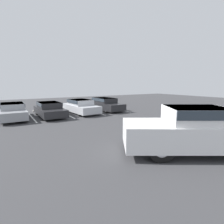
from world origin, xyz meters
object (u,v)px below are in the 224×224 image
parked_sedan_c (81,106)px  wheel_stop_curb (43,110)px  parked_sedan_d (105,104)px  pickup_truck (203,130)px  parked_sedan_b (49,109)px  parked_sedan_a (13,111)px  traffic_cone (204,121)px

parked_sedan_c → wheel_stop_curb: 4.24m
parked_sedan_c → parked_sedan_d: bearing=93.2°
pickup_truck → parked_sedan_b: pickup_truck is taller
pickup_truck → wheel_stop_curb: (-3.25, 14.57, -0.85)m
parked_sedan_a → parked_sedan_b: parked_sedan_a is taller
parked_sedan_d → pickup_truck: bearing=-14.6°
pickup_truck → traffic_cone: size_ratio=11.52×
parked_sedan_b → wheel_stop_curb: 3.32m
parked_sedan_b → parked_sedan_c: size_ratio=0.99×
parked_sedan_b → parked_sedan_d: 5.61m
pickup_truck → parked_sedan_d: (2.27, 11.76, -0.25)m
parked_sedan_a → wheel_stop_curb: parked_sedan_a is taller
parked_sedan_a → parked_sedan_d: 8.25m
traffic_cone → parked_sedan_d: bearing=104.5°
parked_sedan_a → parked_sedan_b: (2.66, -0.34, -0.03)m
parked_sedan_a → parked_sedan_c: size_ratio=1.00×
wheel_stop_curb → parked_sedan_a: bearing=-133.1°
parked_sedan_b → parked_sedan_d: bearing=94.4°
parked_sedan_a → parked_sedan_b: bearing=83.2°
parked_sedan_b → traffic_cone: (7.96, -8.69, -0.39)m
parked_sedan_b → traffic_cone: parked_sedan_b is taller
parked_sedan_a → parked_sedan_c: parked_sedan_c is taller
parked_sedan_b → traffic_cone: bearing=42.2°
pickup_truck → parked_sedan_a: pickup_truck is taller
parked_sedan_c → wheel_stop_curb: parked_sedan_c is taller
pickup_truck → parked_sedan_c: pickup_truck is taller
pickup_truck → parked_sedan_b: bearing=138.6°
parked_sedan_a → wheel_stop_curb: (2.73, 2.92, -0.59)m
parked_sedan_d → parked_sedan_b: bearing=-89.0°
parked_sedan_b → parked_sedan_c: (2.81, 0.09, 0.04)m
traffic_cone → parked_sedan_b: bearing=132.5°
parked_sedan_c → parked_sedan_d: 2.80m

